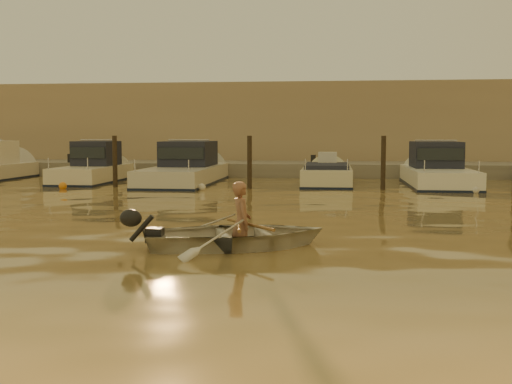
# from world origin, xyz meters

# --- Properties ---
(ground_plane) EXTENTS (160.00, 160.00, 0.00)m
(ground_plane) POSITION_xyz_m (0.00, 0.00, 0.00)
(ground_plane) COLOR olive
(ground_plane) RESTS_ON ground
(dinghy) EXTENTS (3.97, 3.38, 0.70)m
(dinghy) POSITION_xyz_m (1.23, 1.23, 0.23)
(dinghy) COLOR silver
(dinghy) RESTS_ON ground_plane
(person) EXTENTS (0.52, 0.64, 1.52)m
(person) POSITION_xyz_m (1.33, 1.26, 0.46)
(person) COLOR #8F5E47
(person) RESTS_ON dinghy
(outboard_motor) EXTENTS (0.98, 0.67, 0.70)m
(outboard_motor) POSITION_xyz_m (-0.18, 0.73, 0.28)
(outboard_motor) COLOR black
(outboard_motor) RESTS_ON dinghy
(oar_port) EXTENTS (1.14, 1.83, 0.13)m
(oar_port) POSITION_xyz_m (1.47, 1.31, 0.42)
(oar_port) COLOR brown
(oar_port) RESTS_ON dinghy
(oar_starboard) EXTENTS (0.40, 2.08, 0.13)m
(oar_starboard) POSITION_xyz_m (1.28, 1.24, 0.42)
(oar_starboard) COLOR brown
(oar_starboard) RESTS_ON dinghy
(moored_boat_1) EXTENTS (2.00, 6.03, 1.75)m
(moored_boat_1) POSITION_xyz_m (-7.28, 16.00, 0.62)
(moored_boat_1) COLOR beige
(moored_boat_1) RESTS_ON ground_plane
(moored_boat_2) EXTENTS (2.51, 8.33, 1.75)m
(moored_boat_2) POSITION_xyz_m (-3.24, 16.00, 0.62)
(moored_boat_2) COLOR beige
(moored_boat_2) RESTS_ON ground_plane
(moored_boat_3) EXTENTS (1.96, 5.69, 0.95)m
(moored_boat_3) POSITION_xyz_m (2.71, 16.00, 0.22)
(moored_boat_3) COLOR beige
(moored_boat_3) RESTS_ON ground_plane
(moored_boat_4) EXTENTS (2.34, 7.18, 1.75)m
(moored_boat_4) POSITION_xyz_m (7.11, 16.00, 0.62)
(moored_boat_4) COLOR white
(moored_boat_4) RESTS_ON ground_plane
(piling_1) EXTENTS (0.18, 0.18, 2.20)m
(piling_1) POSITION_xyz_m (-5.50, 13.80, 0.90)
(piling_1) COLOR #2D2319
(piling_1) RESTS_ON ground_plane
(piling_2) EXTENTS (0.18, 0.18, 2.20)m
(piling_2) POSITION_xyz_m (-0.20, 13.80, 0.90)
(piling_2) COLOR #2D2319
(piling_2) RESTS_ON ground_plane
(piling_3) EXTENTS (0.18, 0.18, 2.20)m
(piling_3) POSITION_xyz_m (4.80, 13.80, 0.90)
(piling_3) COLOR #2D2319
(piling_3) RESTS_ON ground_plane
(fender_b) EXTENTS (0.30, 0.30, 0.30)m
(fender_b) POSITION_xyz_m (-7.22, 12.81, 0.10)
(fender_b) COLOR orange
(fender_b) RESTS_ON ground_plane
(fender_c) EXTENTS (0.30, 0.30, 0.30)m
(fender_c) POSITION_xyz_m (-1.86, 12.83, 0.10)
(fender_c) COLOR silver
(fender_c) RESTS_ON ground_plane
(fender_d) EXTENTS (0.30, 0.30, 0.30)m
(fender_d) POSITION_xyz_m (2.41, 14.06, 0.10)
(fender_d) COLOR #EA4B1B
(fender_d) RESTS_ON ground_plane
(fender_e) EXTENTS (0.30, 0.30, 0.30)m
(fender_e) POSITION_xyz_m (7.94, 12.89, 0.10)
(fender_e) COLOR silver
(fender_e) RESTS_ON ground_plane
(quay) EXTENTS (52.00, 4.00, 1.00)m
(quay) POSITION_xyz_m (0.00, 21.50, 0.15)
(quay) COLOR gray
(quay) RESTS_ON ground_plane
(waterfront_building) EXTENTS (46.00, 7.00, 4.80)m
(waterfront_building) POSITION_xyz_m (0.00, 27.00, 2.40)
(waterfront_building) COLOR #9E8466
(waterfront_building) RESTS_ON quay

